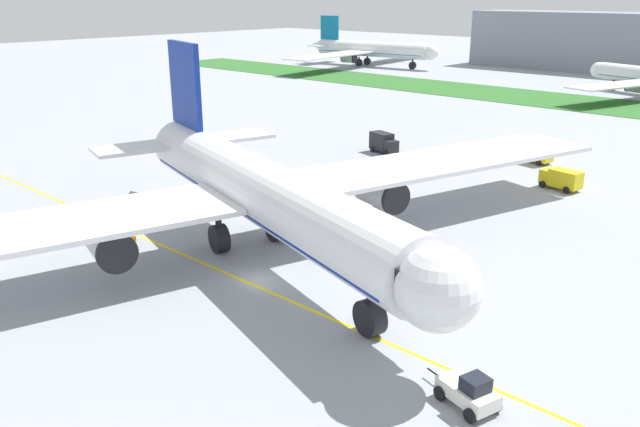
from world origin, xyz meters
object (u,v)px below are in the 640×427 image
(service_truck_baggage_loader, at_px, (561,178))
(ground_crew_wingwalker_port, at_px, (134,240))
(pushback_tug, at_px, (469,392))
(traffic_cone_near_nose, at_px, (9,240))
(service_truck_fuel_bowser, at_px, (535,151))
(parked_airliner_far_left, at_px, (370,49))
(airliner_foreground, at_px, (259,191))
(service_truck_catering_van, at_px, (384,142))

(service_truck_baggage_loader, bearing_deg, ground_crew_wingwalker_port, -114.67)
(pushback_tug, relative_size, traffic_cone_near_nose, 9.75)
(pushback_tug, relative_size, service_truck_fuel_bowser, 1.01)
(parked_airliner_far_left, bearing_deg, airliner_foreground, -55.00)
(airliner_foreground, relative_size, pushback_tug, 15.24)
(ground_crew_wingwalker_port, bearing_deg, airliner_foreground, 36.22)
(airliner_foreground, bearing_deg, service_truck_fuel_bowser, 86.26)
(service_truck_fuel_bowser, bearing_deg, ground_crew_wingwalker_port, -102.94)
(service_truck_baggage_loader, bearing_deg, service_truck_fuel_bowser, 128.42)
(pushback_tug, xyz_separation_m, ground_crew_wingwalker_port, (-37.30, 0.29, -0.07))
(airliner_foreground, relative_size, ground_crew_wingwalker_port, 55.16)
(airliner_foreground, bearing_deg, traffic_cone_near_nose, -144.43)
(ground_crew_wingwalker_port, bearing_deg, service_truck_baggage_loader, 65.33)
(traffic_cone_near_nose, bearing_deg, service_truck_fuel_bowser, 69.88)
(pushback_tug, height_order, service_truck_baggage_loader, service_truck_baggage_loader)
(service_truck_catering_van, bearing_deg, traffic_cone_near_nose, -94.29)
(service_truck_fuel_bowser, bearing_deg, airliner_foreground, -93.74)
(ground_crew_wingwalker_port, height_order, service_truck_fuel_bowser, service_truck_fuel_bowser)
(ground_crew_wingwalker_port, relative_size, traffic_cone_near_nose, 2.69)
(ground_crew_wingwalker_port, xyz_separation_m, service_truck_fuel_bowser, (13.58, 59.09, 0.77))
(pushback_tug, relative_size, ground_crew_wingwalker_port, 3.62)
(airliner_foreground, height_order, service_truck_catering_van, airliner_foreground)
(airliner_foreground, height_order, parked_airliner_far_left, airliner_foreground)
(pushback_tug, xyz_separation_m, parked_airliner_far_left, (-124.62, 147.06, 4.47))
(airliner_foreground, height_order, ground_crew_wingwalker_port, airliner_foreground)
(parked_airliner_far_left, bearing_deg, ground_crew_wingwalker_port, -59.25)
(service_truck_baggage_loader, xyz_separation_m, service_truck_fuel_bowser, (-8.59, 10.83, 0.27))
(pushback_tug, bearing_deg, service_truck_catering_van, 131.80)
(service_truck_catering_van, bearing_deg, service_truck_baggage_loader, -1.15)
(ground_crew_wingwalker_port, xyz_separation_m, service_truck_baggage_loader, (22.17, 48.26, 0.50))
(airliner_foreground, height_order, traffic_cone_near_nose, airliner_foreground)
(airliner_foreground, bearing_deg, ground_crew_wingwalker_port, -143.78)
(ground_crew_wingwalker_port, distance_m, traffic_cone_near_nose, 13.26)
(service_truck_fuel_bowser, relative_size, service_truck_catering_van, 1.04)
(pushback_tug, height_order, parked_airliner_far_left, parked_airliner_far_left)
(airliner_foreground, bearing_deg, service_truck_baggage_loader, 73.65)
(airliner_foreground, xyz_separation_m, service_truck_fuel_bowser, (3.37, 51.61, -4.67))
(airliner_foreground, xyz_separation_m, service_truck_baggage_loader, (11.96, 40.78, -4.93))
(pushback_tug, bearing_deg, parked_airliner_far_left, 130.28)
(pushback_tug, distance_m, traffic_cone_near_nose, 48.71)
(service_truck_catering_van, bearing_deg, airliner_foreground, -67.86)
(service_truck_catering_van, bearing_deg, ground_crew_wingwalker_port, -82.27)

